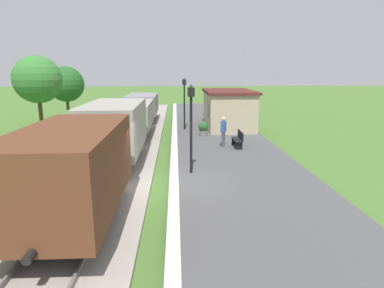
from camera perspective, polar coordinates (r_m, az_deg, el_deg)
ground_plane at (r=12.88m, az=-4.94°, el=-7.79°), size 160.00×160.00×0.00m
platform_slab at (r=13.11m, az=9.28°, el=-6.96°), size 6.00×60.00×0.25m
platform_edge_stripe at (r=12.78m, az=-3.16°, el=-6.71°), size 0.36×60.00×0.01m
track_ballast at (r=13.17m, az=-15.53°, el=-7.47°), size 3.80×60.00×0.12m
rail_near at (r=12.99m, az=-12.44°, el=-6.98°), size 0.07×60.00×0.14m
rail_far at (r=13.30m, az=-18.61°, el=-6.88°), size 0.07×60.00×0.14m
freight_train at (r=18.45m, az=-11.88°, el=3.29°), size 2.50×26.00×2.72m
station_hut at (r=24.62m, az=6.31°, el=6.06°), size 3.50×5.80×2.78m
bench_near_hut at (r=18.57m, az=8.02°, el=0.89°), size 0.42×1.50×0.91m
bench_down_platform at (r=29.07m, az=4.07°, el=5.28°), size 0.42×1.50×0.91m
person_waiting at (r=18.46m, az=5.45°, el=2.34°), size 0.36×0.44×1.71m
potted_planter at (r=21.63m, az=1.98°, el=2.70°), size 0.64×0.64×0.92m
lamp_post_near at (r=13.41m, az=-0.16°, el=5.45°), size 0.28×0.28×3.70m
lamp_post_far at (r=23.64m, az=-1.34°, el=8.65°), size 0.28×0.28×3.70m
tree_trackside_far at (r=25.76m, az=-25.22°, el=10.05°), size 3.31×3.31×5.48m
tree_field_left at (r=33.23m, az=-20.99°, el=9.65°), size 3.28×3.28×4.81m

